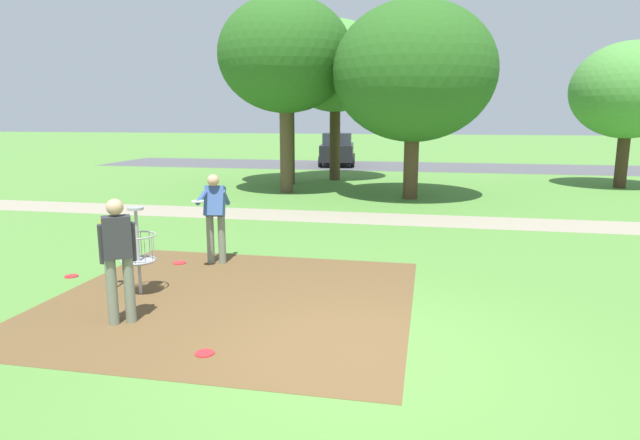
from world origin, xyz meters
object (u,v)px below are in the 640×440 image
tree_near_right (629,91)px  tree_mid_center (335,67)px  frisbee_far_left (205,353)px  parked_car_leftmost (337,149)px  frisbee_near_basket (179,263)px  frisbee_by_tee (71,276)px  tree_near_left (288,59)px  player_throwing (215,213)px  player_foreground_watching (118,254)px  tree_mid_left (285,56)px  tree_mid_right (414,72)px  disc_golf_basket (135,247)px

tree_near_right → tree_mid_center: (-11.43, 0.44, 1.11)m
frisbee_far_left → parked_car_leftmost: 25.26m
frisbee_near_basket → frisbee_by_tee: bearing=-141.1°
frisbee_by_tee → tree_near_left: 14.52m
player_throwing → tree_mid_center: (-0.17, 14.06, 3.85)m
player_throwing → tree_near_right: (11.26, 13.62, 2.73)m
player_foreground_watching → frisbee_far_left: bearing=-25.1°
tree_mid_left → player_foreground_watching: bearing=-85.0°
tree_near_left → tree_mid_left: bearing=-77.3°
frisbee_by_tee → parked_car_leftmost: parked_car_leftmost is taller
tree_near_left → parked_car_leftmost: 9.88m
frisbee_by_tee → tree_mid_right: bearing=62.4°
parked_car_leftmost → tree_mid_right: bearing=-69.3°
frisbee_near_basket → tree_near_right: bearing=49.0°
tree_near_left → tree_mid_center: bearing=47.6°
disc_golf_basket → tree_mid_center: bearing=88.7°
tree_mid_right → player_throwing: bearing=-109.9°
player_throwing → tree_mid_center: size_ratio=0.25×
frisbee_by_tee → tree_mid_center: size_ratio=0.03×
tree_near_right → tree_mid_right: (-7.96, -4.49, 0.45)m
disc_golf_basket → frisbee_near_basket: size_ratio=5.50×
tree_mid_center → parked_car_leftmost: bearing=98.8°
disc_golf_basket → tree_mid_left: size_ratio=0.20×
player_foreground_watching → frisbee_by_tee: 2.90m
player_foreground_watching → tree_mid_right: 13.11m
player_throwing → frisbee_near_basket: player_throwing is taller
tree_mid_center → frisbee_far_left: bearing=-85.0°
tree_mid_center → player_foreground_watching: bearing=-89.7°
player_throwing → parked_car_leftmost: 21.32m
frisbee_near_basket → tree_near_left: bearing=95.0°
frisbee_near_basket → tree_mid_left: tree_mid_left is taller
frisbee_far_left → tree_mid_center: tree_mid_center is taller
frisbee_by_tee → tree_near_left: tree_near_left is taller
disc_golf_basket → frisbee_far_left: size_ratio=6.07×
tree_mid_center → tree_mid_right: 6.07m
tree_near_left → parked_car_leftmost: tree_near_left is taller
frisbee_near_basket → tree_near_left: (-1.09, 12.45, 4.99)m
frisbee_far_left → tree_mid_right: (1.91, 12.95, 4.16)m
tree_mid_right → tree_near_left: bearing=148.1°
disc_golf_basket → player_foreground_watching: (0.46, -1.19, 0.21)m
disc_golf_basket → tree_mid_right: (3.85, 11.06, 3.42)m
frisbee_near_basket → tree_near_left: tree_near_left is taller
tree_mid_right → frisbee_by_tee: bearing=-117.6°
player_foreground_watching → tree_near_left: 16.02m
tree_near_left → tree_mid_left: (0.58, -2.55, -0.14)m
player_throwing → frisbee_far_left: 4.18m
frisbee_far_left → tree_near_left: 17.16m
frisbee_near_basket → frisbee_by_tee: (-1.46, -1.18, 0.00)m
tree_mid_left → tree_mid_right: size_ratio=1.07×
tree_mid_right → parked_car_leftmost: bearing=110.7°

